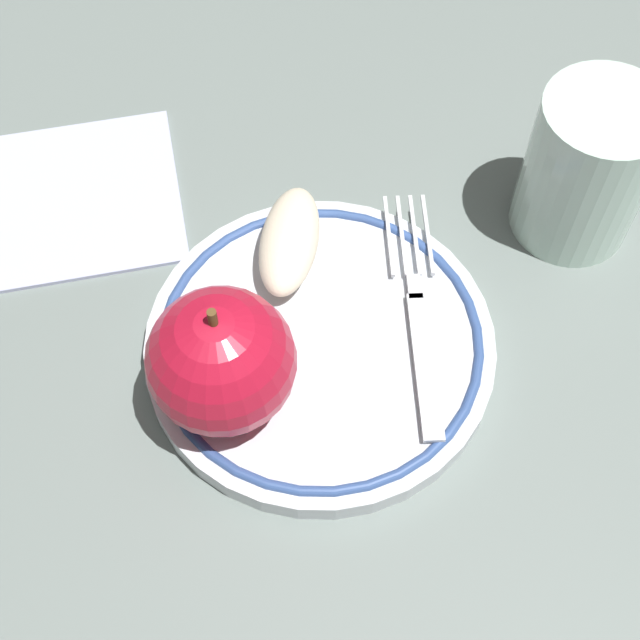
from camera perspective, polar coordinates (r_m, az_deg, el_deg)
ground_plane at (r=0.52m, az=1.53°, el=-3.37°), size 2.00×2.00×0.00m
plate at (r=0.52m, az=0.00°, el=-1.61°), size 0.20×0.20×0.02m
apple_red_whole at (r=0.46m, az=-6.33°, el=-2.64°), size 0.08×0.08×0.09m
apple_slice_front at (r=0.54m, az=-1.97°, el=5.10°), size 0.04×0.08×0.03m
fork at (r=0.52m, az=6.32°, el=0.08°), size 0.05×0.17×0.00m
drinking_glass at (r=0.57m, az=16.72°, el=9.26°), size 0.08×0.08×0.10m
napkin_folded at (r=0.61m, az=-14.89°, el=7.69°), size 0.16×0.16×0.01m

